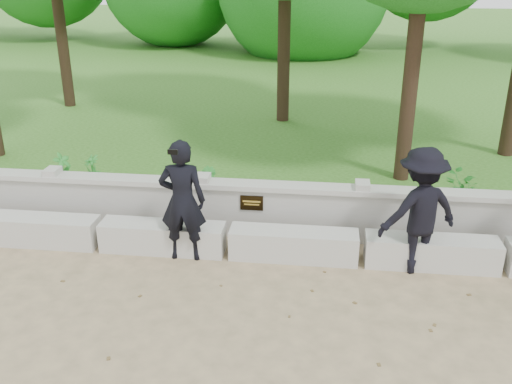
% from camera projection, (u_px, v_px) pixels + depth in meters
% --- Properties ---
extents(ground, '(80.00, 80.00, 0.00)m').
position_uv_depth(ground, '(201.00, 328.00, 6.93)').
color(ground, tan).
rests_on(ground, ground).
extents(lawn, '(40.00, 22.00, 0.25)m').
position_uv_depth(lawn, '(286.00, 84.00, 19.73)').
color(lawn, '#2E5916').
rests_on(lawn, ground).
extents(concrete_bench, '(11.90, 0.45, 0.45)m').
position_uv_depth(concrete_bench, '(227.00, 241.00, 8.59)').
color(concrete_bench, '#BAB8B0').
rests_on(concrete_bench, ground).
extents(parapet_wall, '(12.50, 0.35, 0.90)m').
position_uv_depth(parapet_wall, '(234.00, 208.00, 9.14)').
color(parapet_wall, '#AFADA5').
rests_on(parapet_wall, ground).
extents(man_main, '(0.70, 0.62, 1.85)m').
position_uv_depth(man_main, '(182.00, 201.00, 8.23)').
color(man_main, black).
rests_on(man_main, ground).
extents(visitor_mid, '(1.36, 1.11, 1.84)m').
position_uv_depth(visitor_mid, '(420.00, 211.00, 7.93)').
color(visitor_mid, black).
rests_on(visitor_mid, ground).
extents(shrub_a, '(0.36, 0.41, 0.65)m').
position_uv_depth(shrub_a, '(63.00, 170.00, 10.44)').
color(shrub_a, '#308D31').
rests_on(shrub_a, lawn).
extents(shrub_b, '(0.43, 0.43, 0.61)m').
position_uv_depth(shrub_b, '(208.00, 185.00, 9.81)').
color(shrub_b, '#308D31').
rests_on(shrub_b, lawn).
extents(shrub_c, '(0.67, 0.62, 0.63)m').
position_uv_depth(shrub_c, '(462.00, 189.00, 9.62)').
color(shrub_c, '#308D31').
rests_on(shrub_c, lawn).
extents(shrub_d, '(0.43, 0.43, 0.58)m').
position_uv_depth(shrub_d, '(92.00, 170.00, 10.52)').
color(shrub_d, '#308D31').
rests_on(shrub_d, lawn).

